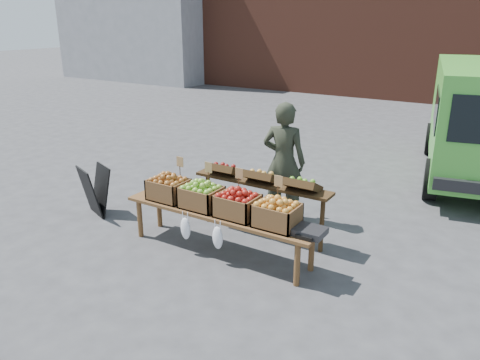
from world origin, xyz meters
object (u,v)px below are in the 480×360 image
Objects in this scene: vendor at (284,162)px; crate_red_apples at (237,206)px; display_bench at (219,232)px; crate_green_apples at (277,215)px; back_table at (261,201)px; weighing_scale at (310,231)px; crate_golden_apples at (169,189)px; crate_russet_pears at (201,197)px; chalkboard_sign at (95,191)px.

vendor reaches higher than crate_red_apples.
crate_red_apples is at bearing 0.00° from display_bench.
crate_red_apples is at bearing 180.00° from crate_green_apples.
back_table is 0.79m from display_bench.
crate_green_apples is 0.44m from weighing_scale.
vendor is 1.76m from crate_golden_apples.
crate_russet_pears reaches higher than weighing_scale.
back_table is (0.04, -0.72, -0.37)m from vendor.
crate_green_apples is at bearing -49.34° from back_table.
back_table is 6.18× the size of weighing_scale.
crate_green_apples is at bearing 0.00° from crate_russet_pears.
crate_golden_apples is at bearing 180.00° from weighing_scale.
weighing_scale is at bearing 0.00° from crate_green_apples.
crate_golden_apples reaches higher than chalkboard_sign.
crate_golden_apples is 1.47× the size of weighing_scale.
crate_green_apples is (1.10, 0.00, 0.00)m from crate_russet_pears.
crate_golden_apples and crate_green_apples have the same top height.
crate_russet_pears is at bearing 20.56° from chalkboard_sign.
crate_red_apples is (2.60, -0.02, 0.32)m from chalkboard_sign.
vendor is 2.29× the size of chalkboard_sign.
crate_golden_apples is 1.00× the size of crate_red_apples.
crate_green_apples is at bearing 0.00° from crate_golden_apples.
back_table reaches higher than crate_red_apples.
weighing_scale is (1.08, -1.44, -0.28)m from vendor.
crate_russet_pears is at bearing 180.00° from weighing_scale.
crate_russet_pears is 1.53m from weighing_scale.
back_table is 0.89m from crate_russet_pears.
crate_russet_pears is 1.00× the size of crate_green_apples.
chalkboard_sign is 0.37× the size of back_table.
chalkboard_sign is 2.29× the size of weighing_scale.
vendor is at bearing 72.85° from crate_russet_pears.
crate_red_apples is 0.55m from crate_green_apples.
back_table is at bearing 56.22° from crate_russet_pears.
crate_russet_pears is at bearing 0.00° from crate_golden_apples.
vendor is at bearing 83.26° from display_bench.
back_table is at bearing 145.39° from weighing_scale.
crate_red_apples is (0.28, 0.00, 0.42)m from display_bench.
crate_golden_apples is 1.00× the size of crate_green_apples.
chalkboard_sign reaches higher than display_bench.
crate_russet_pears is (-0.28, 0.00, 0.42)m from display_bench.
crate_red_apples is at bearing 83.84° from vendor.
display_bench is at bearing -106.01° from back_table.
crate_red_apples is 1.00× the size of crate_green_apples.
crate_russet_pears is (-0.48, -0.72, 0.19)m from back_table.
display_bench is 0.51m from crate_russet_pears.
crate_golden_apples is (1.50, -0.02, 0.32)m from chalkboard_sign.
vendor reaches higher than crate_green_apples.
crate_green_apples is (0.82, 0.00, 0.42)m from display_bench.
chalkboard_sign is at bearing 179.66° from crate_green_apples.
crate_russet_pears reaches higher than display_bench.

